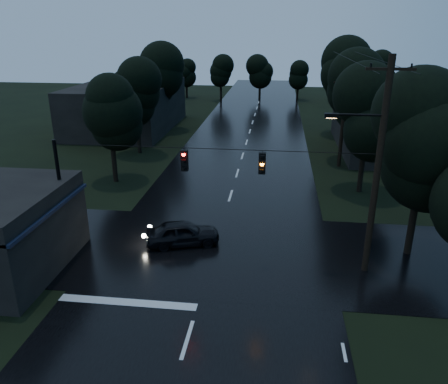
# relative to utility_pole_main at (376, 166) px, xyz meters

# --- Properties ---
(main_road) EXTENTS (12.00, 120.00, 0.02)m
(main_road) POSITION_rel_utility_pole_main_xyz_m (-7.41, 19.00, -5.26)
(main_road) COLOR black
(main_road) RESTS_ON ground
(cross_street) EXTENTS (60.00, 9.00, 0.02)m
(cross_street) POSITION_rel_utility_pole_main_xyz_m (-7.41, 1.00, -5.26)
(cross_street) COLOR black
(cross_street) RESTS_ON ground
(building_far_right) EXTENTS (10.00, 14.00, 4.40)m
(building_far_right) POSITION_rel_utility_pole_main_xyz_m (6.59, 23.00, -3.06)
(building_far_right) COLOR black
(building_far_right) RESTS_ON ground
(building_far_left) EXTENTS (10.00, 16.00, 5.00)m
(building_far_left) POSITION_rel_utility_pole_main_xyz_m (-21.41, 29.00, -2.76)
(building_far_left) COLOR black
(building_far_left) RESTS_ON ground
(utility_pole_main) EXTENTS (3.50, 0.30, 10.00)m
(utility_pole_main) POSITION_rel_utility_pole_main_xyz_m (0.00, 0.00, 0.00)
(utility_pole_main) COLOR black
(utility_pole_main) RESTS_ON ground
(utility_pole_far) EXTENTS (2.00, 0.30, 7.50)m
(utility_pole_far) POSITION_rel_utility_pole_main_xyz_m (0.89, 17.00, -1.38)
(utility_pole_far) COLOR black
(utility_pole_far) RESTS_ON ground
(anchor_pole_left) EXTENTS (0.18, 0.18, 6.00)m
(anchor_pole_left) POSITION_rel_utility_pole_main_xyz_m (-14.91, 0.00, -2.26)
(anchor_pole_left) COLOR black
(anchor_pole_left) RESTS_ON ground
(span_signals) EXTENTS (15.00, 0.37, 1.12)m
(span_signals) POSITION_rel_utility_pole_main_xyz_m (-6.85, -0.01, -0.01)
(span_signals) COLOR black
(span_signals) RESTS_ON ground
(tree_corner_near) EXTENTS (4.48, 4.48, 9.44)m
(tree_corner_near) POSITION_rel_utility_pole_main_xyz_m (2.59, 2.00, 0.74)
(tree_corner_near) COLOR black
(tree_corner_near) RESTS_ON ground
(tree_left_a) EXTENTS (3.92, 3.92, 8.26)m
(tree_left_a) POSITION_rel_utility_pole_main_xyz_m (-16.41, 11.00, -0.02)
(tree_left_a) COLOR black
(tree_left_a) RESTS_ON ground
(tree_left_b) EXTENTS (4.20, 4.20, 8.85)m
(tree_left_b) POSITION_rel_utility_pole_main_xyz_m (-17.01, 19.00, 0.36)
(tree_left_b) COLOR black
(tree_left_b) RESTS_ON ground
(tree_left_c) EXTENTS (4.48, 4.48, 9.44)m
(tree_left_c) POSITION_rel_utility_pole_main_xyz_m (-17.61, 29.00, 0.74)
(tree_left_c) COLOR black
(tree_left_c) RESTS_ON ground
(tree_right_a) EXTENTS (4.20, 4.20, 8.85)m
(tree_right_a) POSITION_rel_utility_pole_main_xyz_m (1.59, 11.00, 0.36)
(tree_right_a) COLOR black
(tree_right_a) RESTS_ON ground
(tree_right_b) EXTENTS (4.48, 4.48, 9.44)m
(tree_right_b) POSITION_rel_utility_pole_main_xyz_m (2.19, 19.00, 0.74)
(tree_right_b) COLOR black
(tree_right_b) RESTS_ON ground
(tree_right_c) EXTENTS (4.76, 4.76, 10.03)m
(tree_right_c) POSITION_rel_utility_pole_main_xyz_m (2.79, 29.00, 1.11)
(tree_right_c) COLOR black
(tree_right_c) RESTS_ON ground
(car) EXTENTS (4.20, 2.64, 1.33)m
(car) POSITION_rel_utility_pole_main_xyz_m (-9.18, 1.55, -4.59)
(car) COLOR black
(car) RESTS_ON ground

